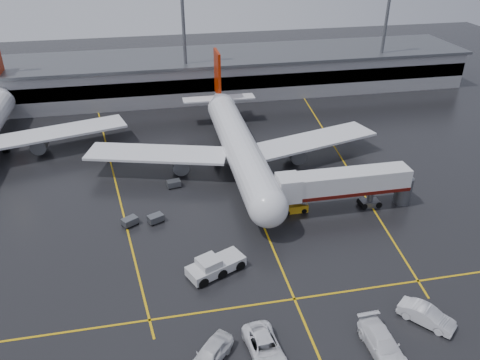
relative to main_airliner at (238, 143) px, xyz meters
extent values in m
plane|color=black|center=(0.00, -9.70, -4.21)|extent=(220.00, 220.00, 0.00)
cube|color=gold|center=(0.00, -9.70, -4.20)|extent=(0.25, 90.00, 0.02)
cube|color=gold|center=(0.00, -31.70, -4.20)|extent=(60.00, 0.25, 0.02)
cube|color=gold|center=(-20.00, 0.30, -4.20)|extent=(9.99, 69.35, 0.02)
cube|color=gold|center=(18.00, 0.30, -4.20)|extent=(7.57, 69.64, 0.02)
cube|color=gray|center=(0.00, 38.30, -0.21)|extent=(120.00, 18.00, 8.00)
cube|color=black|center=(0.00, 29.50, 0.29)|extent=(120.00, 0.40, 3.00)
cube|color=#595B60|center=(0.00, 38.30, 4.09)|extent=(122.00, 19.00, 0.60)
cylinder|color=#595B60|center=(-5.00, 32.30, 8.29)|extent=(0.70, 0.70, 25.00)
cylinder|color=#595B60|center=(40.00, 32.30, 8.29)|extent=(0.70, 0.70, 25.00)
cylinder|color=silver|center=(0.00, -1.70, -0.01)|extent=(5.20, 36.00, 5.20)
sphere|color=silver|center=(0.00, -19.70, -0.01)|extent=(5.20, 5.20, 5.20)
cone|color=silver|center=(0.00, 19.30, 0.59)|extent=(4.94, 8.00, 4.94)
cube|color=#921900|center=(0.00, 20.30, 5.49)|extent=(0.50, 5.50, 8.50)
cube|color=silver|center=(0.00, 19.30, 0.79)|extent=(14.00, 3.00, 0.25)
cube|color=silver|center=(-13.00, 0.30, -0.81)|extent=(22.80, 11.83, 0.40)
cube|color=silver|center=(13.00, 0.30, -0.81)|extent=(22.80, 11.83, 0.40)
cylinder|color=#595B60|center=(-9.50, -0.70, -2.21)|extent=(2.60, 4.50, 2.60)
cylinder|color=#595B60|center=(9.50, -0.70, -2.21)|extent=(2.60, 4.50, 2.60)
cylinder|color=#595B60|center=(0.00, -16.70, -3.21)|extent=(0.56, 0.56, 2.00)
cylinder|color=#595B60|center=(-3.20, 1.30, -3.21)|extent=(0.56, 0.56, 2.00)
cylinder|color=#595B60|center=(3.20, 1.30, -3.21)|extent=(0.56, 0.56, 2.00)
cylinder|color=black|center=(0.00, -16.70, -3.76)|extent=(0.40, 1.10, 1.10)
cylinder|color=black|center=(-3.20, 1.30, -3.66)|extent=(1.00, 1.40, 1.40)
cylinder|color=black|center=(3.20, 1.30, -3.66)|extent=(1.00, 1.40, 1.40)
cone|color=silver|center=(-42.00, 31.30, 0.59)|extent=(4.94, 8.00, 4.94)
cube|color=silver|center=(-42.00, 31.30, 0.79)|extent=(14.00, 3.00, 0.25)
cube|color=silver|center=(-29.00, 12.30, -0.81)|extent=(22.80, 11.83, 0.40)
cylinder|color=#595B60|center=(-32.50, 11.30, -2.21)|extent=(2.60, 4.50, 2.60)
cylinder|color=#595B60|center=(-38.80, 13.30, -3.21)|extent=(0.56, 0.56, 2.00)
cylinder|color=black|center=(-38.80, 13.30, -3.66)|extent=(1.00, 1.40, 1.40)
cube|color=silver|center=(12.00, -15.70, 0.19)|extent=(18.00, 3.20, 3.00)
cube|color=#480B07|center=(12.00, -15.70, -1.11)|extent=(18.00, 3.30, 0.50)
cube|color=silver|center=(3.80, -15.70, 0.19)|extent=(3.00, 3.40, 3.30)
cylinder|color=#595B60|center=(16.00, -15.70, -2.71)|extent=(0.80, 0.80, 3.00)
cube|color=#595B60|center=(16.00, -15.70, -3.76)|extent=(2.60, 1.60, 0.90)
cylinder|color=#595B60|center=(21.00, -15.70, -2.21)|extent=(2.40, 2.40, 4.00)
cylinder|color=black|center=(14.90, -15.70, -3.76)|extent=(0.90, 1.80, 0.90)
cylinder|color=black|center=(17.10, -15.70, -3.76)|extent=(0.90, 1.80, 0.90)
cube|color=#BCBCBF|center=(-7.63, -25.61, -3.33)|extent=(7.31, 5.28, 1.17)
cube|color=#BCBCBF|center=(-8.52, -26.01, -2.36)|extent=(3.08, 3.08, 0.97)
cube|color=black|center=(-8.52, -26.01, -2.36)|extent=(2.78, 2.78, 0.87)
cylinder|color=black|center=(-9.93, -26.65, -3.67)|extent=(2.35, 3.17, 1.26)
cylinder|color=black|center=(-7.63, -25.61, -3.67)|extent=(2.35, 3.17, 1.26)
cylinder|color=black|center=(-5.33, -24.57, -3.67)|extent=(2.35, 3.17, 1.26)
cube|color=gold|center=(5.08, -14.95, -3.65)|extent=(3.72, 1.61, 1.13)
cube|color=#595B60|center=(5.08, -14.95, -2.57)|extent=(3.57, 0.99, 1.28)
cylinder|color=black|center=(3.85, -14.98, -3.90)|extent=(0.75, 1.75, 0.72)
cylinder|color=black|center=(6.31, -14.93, -3.90)|extent=(0.75, 1.75, 0.72)
imported|color=white|center=(-4.94, -38.26, -3.32)|extent=(3.54, 6.63, 1.77)
imported|color=white|center=(6.05, -40.03, -3.24)|extent=(2.89, 6.74, 1.93)
imported|color=silver|center=(12.08, -37.54, -3.28)|extent=(5.09, 5.61, 1.86)
imported|color=silver|center=(-10.07, -37.97, -3.27)|extent=(5.32, 5.58, 1.88)
cube|color=#595B60|center=(-14.04, -13.89, -3.56)|extent=(2.36, 2.02, 0.90)
cylinder|color=black|center=(-14.55, -14.68, -4.03)|extent=(0.40, 0.20, 0.40)
cylinder|color=black|center=(-13.10, -14.00, -4.03)|extent=(0.40, 0.20, 0.40)
cylinder|color=black|center=(-14.98, -13.77, -4.03)|extent=(0.40, 0.20, 0.40)
cylinder|color=black|center=(-13.53, -13.09, -4.03)|extent=(0.40, 0.20, 0.40)
cube|color=#595B60|center=(-17.45, -13.92, -3.56)|extent=(2.39, 2.16, 0.90)
cylinder|color=black|center=(-17.86, -14.77, -4.03)|extent=(0.40, 0.20, 0.40)
cylinder|color=black|center=(-16.51, -13.92, -4.03)|extent=(0.40, 0.20, 0.40)
cylinder|color=black|center=(-18.39, -13.92, -4.03)|extent=(0.40, 0.20, 0.40)
cylinder|color=black|center=(-17.04, -13.07, -4.03)|extent=(0.40, 0.20, 0.40)
cube|color=#595B60|center=(-10.90, -4.89, -3.56)|extent=(2.18, 1.61, 0.90)
cylinder|color=black|center=(-11.61, -5.51, -4.03)|extent=(0.40, 0.20, 0.40)
cylinder|color=black|center=(-10.03, -5.25, -4.03)|extent=(0.40, 0.20, 0.40)
cylinder|color=black|center=(-11.77, -4.52, -4.03)|extent=(0.40, 0.20, 0.40)
cylinder|color=black|center=(-10.19, -4.26, -4.03)|extent=(0.40, 0.20, 0.40)
camera|label=1|loc=(-13.34, -68.17, 32.18)|focal=35.48mm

